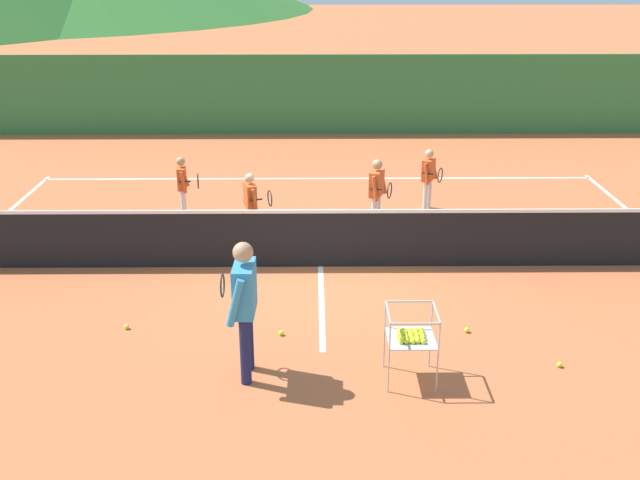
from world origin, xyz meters
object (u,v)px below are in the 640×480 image
ball_cart (410,336)px  tennis_ball_5 (467,330)px  student_1 (251,200)px  tennis_ball_8 (559,365)px  student_0 (183,182)px  student_2 (377,188)px  tennis_net (321,238)px  tennis_ball_6 (127,327)px  instructor (244,298)px  student_3 (429,174)px  tennis_ball_9 (281,333)px

ball_cart → tennis_ball_5: size_ratio=13.22×
student_1 → tennis_ball_5: size_ratio=17.81×
tennis_ball_5 → tennis_ball_8: 1.32m
student_0 → student_2: bearing=-10.3°
tennis_net → tennis_ball_6: tennis_net is taller
instructor → student_1: size_ratio=1.43×
student_3 → tennis_ball_9: 5.78m
student_3 → ball_cart: 6.26m
student_2 → student_1: bearing=-169.0°
student_2 → tennis_ball_6: student_2 is taller
instructor → student_3: (3.05, 6.06, -0.30)m
tennis_ball_8 → student_0: bearing=135.1°
student_1 → tennis_ball_8: bearing=-46.7°
tennis_net → tennis_ball_6: 3.41m
student_2 → tennis_ball_9: 4.32m
tennis_net → tennis_ball_8: (2.91, -3.13, -0.47)m
student_3 → tennis_ball_5: 5.07m
tennis_ball_8 → tennis_ball_9: 3.56m
student_0 → tennis_net: bearing=-42.1°
student_1 → instructor: bearing=-86.5°
tennis_net → tennis_ball_5: 2.99m
ball_cart → tennis_ball_5: ball_cart is taller
tennis_ball_6 → tennis_ball_9: (2.10, -0.19, 0.00)m
instructor → student_2: (1.95, 4.93, -0.24)m
student_1 → tennis_ball_6: size_ratio=17.81×
tennis_ball_5 → instructor: bearing=-160.0°
instructor → tennis_ball_6: (-1.73, 1.18, -1.00)m
student_1 → tennis_ball_9: 3.64m
instructor → student_1: (-0.27, 4.50, -0.31)m
tennis_ball_9 → student_0: bearing=113.6°
student_1 → ball_cart: size_ratio=1.35×
instructor → student_0: bearing=106.3°
student_1 → tennis_ball_8: (4.10, -4.35, -0.70)m
student_2 → tennis_ball_6: size_ratio=19.58×
ball_cart → tennis_ball_8: size_ratio=13.22×
tennis_ball_8 → tennis_ball_9: same height
student_3 → tennis_ball_6: 6.87m
instructor → student_2: size_ratio=1.30×
tennis_ball_5 → student_3: bearing=87.8°
tennis_ball_5 → tennis_ball_6: size_ratio=1.00×
student_2 → student_3: 1.57m
student_0 → student_3: 4.71m
student_0 → tennis_ball_8: student_0 is taller
student_3 → tennis_ball_8: 6.00m
student_2 → tennis_ball_6: (-3.68, -3.75, -0.77)m
tennis_ball_6 → tennis_ball_8: (5.56, -1.03, 0.00)m
ball_cart → tennis_ball_6: (-3.67, 1.28, -0.55)m
tennis_net → ball_cart: tennis_net is taller
student_0 → student_2: (3.59, -0.65, 0.07)m
tennis_ball_6 → tennis_ball_5: bearing=-1.7°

